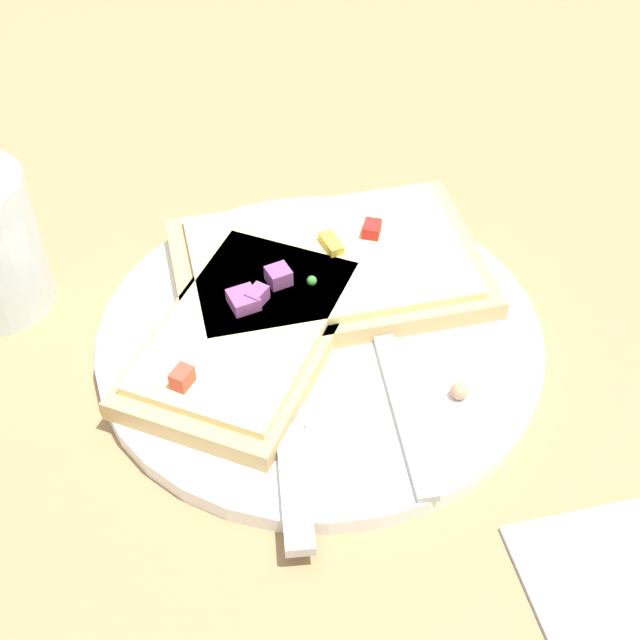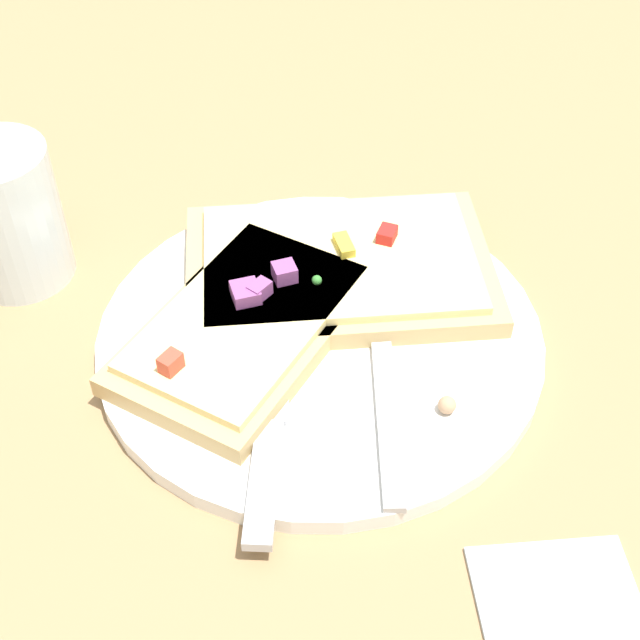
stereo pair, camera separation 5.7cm
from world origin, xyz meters
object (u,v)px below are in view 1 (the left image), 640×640
at_px(napkin, 631,630).
at_px(pizza_slice_corner, 247,334).
at_px(plate, 320,337).
at_px(pizza_slice_main, 328,265).
at_px(knife, 288,415).
at_px(fork, 384,340).

bearing_deg(napkin, pizza_slice_corner, -146.14).
bearing_deg(plate, pizza_slice_main, 160.96).
bearing_deg(knife, fork, -49.55).
distance_m(plate, pizza_slice_main, 0.06).
height_order(fork, pizza_slice_main, pizza_slice_main).
relative_size(plate, knife, 1.32).
distance_m(fork, pizza_slice_main, 0.07).
relative_size(fork, knife, 1.00).
distance_m(pizza_slice_corner, napkin, 0.28).
relative_size(fork, napkin, 1.56).
relative_size(pizza_slice_main, pizza_slice_corner, 1.01).
xyz_separation_m(knife, napkin, (0.16, 0.14, -0.01)).
bearing_deg(napkin, fork, -162.03).
distance_m(pizza_slice_main, pizza_slice_corner, 0.08).
distance_m(knife, pizza_slice_main, 0.13).
bearing_deg(fork, napkin, -157.65).
relative_size(plate, pizza_slice_main, 1.39).
xyz_separation_m(fork, knife, (0.05, -0.07, -0.00)).
xyz_separation_m(plate, pizza_slice_corner, (0.00, -0.05, 0.02)).
relative_size(fork, pizza_slice_main, 1.05).
distance_m(plate, knife, 0.08).
height_order(plate, napkin, plate).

